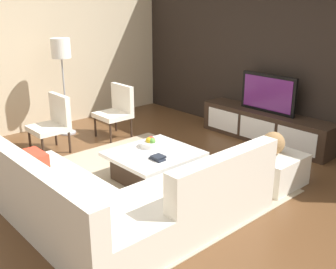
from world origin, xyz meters
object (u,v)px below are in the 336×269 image
(sectional_couch, at_px, (119,201))
(book_stack, at_px, (158,158))
(floor_lamp, at_px, (61,54))
(fruit_bowl, at_px, (151,143))
(coffee_table, at_px, (154,165))
(television, at_px, (268,93))
(accent_chair_far, at_px, (117,108))
(ottoman, at_px, (271,169))
(media_console, at_px, (265,127))
(accent_chair_near, at_px, (54,120))
(decorative_ball, at_px, (273,143))

(sectional_couch, xyz_separation_m, book_stack, (-0.38, 0.86, 0.12))
(sectional_couch, height_order, floor_lamp, floor_lamp)
(fruit_bowl, bearing_deg, book_stack, -29.09)
(coffee_table, distance_m, book_stack, 0.32)
(television, distance_m, accent_chair_far, 2.48)
(ottoman, bearing_deg, fruit_bowl, -143.50)
(book_stack, bearing_deg, accent_chair_far, 157.97)
(fruit_bowl, bearing_deg, television, 82.73)
(media_console, xyz_separation_m, accent_chair_far, (-1.85, -1.62, 0.24))
(coffee_table, height_order, fruit_bowl, fruit_bowl)
(sectional_couch, distance_m, book_stack, 0.95)
(media_console, relative_size, television, 2.33)
(accent_chair_near, xyz_separation_m, accent_chair_far, (0.06, 1.13, 0.00))
(floor_lamp, bearing_deg, accent_chair_near, -40.72)
(sectional_couch, xyz_separation_m, decorative_ball, (0.47, 2.01, 0.26))
(floor_lamp, xyz_separation_m, fruit_bowl, (2.27, 0.00, -0.93))
(television, height_order, book_stack, television)
(accent_chair_near, relative_size, book_stack, 4.44)
(coffee_table, relative_size, accent_chair_near, 1.21)
(ottoman, xyz_separation_m, fruit_bowl, (-1.26, -0.93, 0.23))
(television, height_order, accent_chair_near, television)
(media_console, xyz_separation_m, sectional_couch, (0.50, -3.28, 0.03))
(television, bearing_deg, floor_lamp, -139.17)
(media_console, height_order, decorative_ball, decorative_ball)
(accent_chair_near, bearing_deg, book_stack, 11.10)
(ottoman, xyz_separation_m, book_stack, (-0.86, -1.15, 0.20))
(decorative_ball, bearing_deg, sectional_couch, -103.23)
(sectional_couch, bearing_deg, coffee_table, 121.60)
(book_stack, bearing_deg, floor_lamp, 175.32)
(coffee_table, relative_size, fruit_bowl, 3.75)
(ottoman, distance_m, accent_chair_far, 2.86)
(book_stack, bearing_deg, ottoman, 53.39)
(coffee_table, height_order, accent_chair_near, accent_chair_near)
(television, xyz_separation_m, fruit_bowl, (-0.28, -2.20, -0.37))
(floor_lamp, bearing_deg, ottoman, 14.84)
(floor_lamp, relative_size, fruit_bowl, 5.80)
(floor_lamp, bearing_deg, television, 40.83)
(accent_chair_far, bearing_deg, television, 45.76)
(coffee_table, distance_m, accent_chair_near, 1.89)
(television, bearing_deg, coffee_table, -92.49)
(media_console, relative_size, accent_chair_far, 2.64)
(media_console, distance_m, decorative_ball, 1.63)
(television, relative_size, accent_chair_far, 1.13)
(media_console, distance_m, sectional_couch, 3.32)
(television, xyz_separation_m, coffee_table, (-0.10, -2.30, -0.60))
(sectional_couch, distance_m, ottoman, 2.07)
(ottoman, bearing_deg, television, 127.60)
(ottoman, height_order, book_stack, book_stack)
(coffee_table, bearing_deg, book_stack, -29.05)
(television, height_order, fruit_bowl, television)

